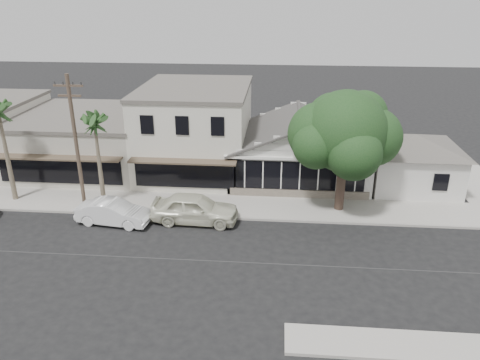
# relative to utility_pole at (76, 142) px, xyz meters

# --- Properties ---
(ground) EXTENTS (140.00, 140.00, 0.00)m
(ground) POSITION_rel_utility_pole_xyz_m (9.00, -5.20, -4.79)
(ground) COLOR black
(ground) RESTS_ON ground
(sidewalk_north) EXTENTS (90.00, 3.50, 0.15)m
(sidewalk_north) POSITION_rel_utility_pole_xyz_m (1.00, 1.55, -4.71)
(sidewalk_north) COLOR #9E9991
(sidewalk_north) RESTS_ON ground
(corner_shop) EXTENTS (10.40, 8.60, 5.10)m
(corner_shop) POSITION_rel_utility_pole_xyz_m (14.00, 7.27, -2.17)
(corner_shop) COLOR white
(corner_shop) RESTS_ON ground
(side_cottage) EXTENTS (6.00, 6.00, 3.00)m
(side_cottage) POSITION_rel_utility_pole_xyz_m (22.20, 6.30, -3.29)
(side_cottage) COLOR white
(side_cottage) RESTS_ON ground
(row_building_near) EXTENTS (8.00, 10.00, 6.50)m
(row_building_near) POSITION_rel_utility_pole_xyz_m (6.00, 8.30, -1.54)
(row_building_near) COLOR beige
(row_building_near) RESTS_ON ground
(row_building_midnear) EXTENTS (10.00, 10.00, 4.20)m
(row_building_midnear) POSITION_rel_utility_pole_xyz_m (-3.00, 8.30, -2.69)
(row_building_midnear) COLOR #B7B4A5
(row_building_midnear) RESTS_ON ground
(utility_pole) EXTENTS (1.80, 0.24, 9.00)m
(utility_pole) POSITION_rel_utility_pole_xyz_m (0.00, 0.00, 0.00)
(utility_pole) COLOR brown
(utility_pole) RESTS_ON ground
(car_0) EXTENTS (5.51, 2.40, 1.85)m
(car_0) POSITION_rel_utility_pole_xyz_m (7.42, -0.72, -3.86)
(car_0) COLOR silver
(car_0) RESTS_ON ground
(car_1) EXTENTS (4.75, 2.15, 1.51)m
(car_1) POSITION_rel_utility_pole_xyz_m (2.42, -1.39, -4.03)
(car_1) COLOR white
(car_1) RESTS_ON ground
(shade_tree) EXTENTS (7.21, 6.52, 8.00)m
(shade_tree) POSITION_rel_utility_pole_xyz_m (16.52, 1.89, 0.48)
(shade_tree) COLOR #48372C
(shade_tree) RESTS_ON ground
(palm_east) EXTENTS (2.82, 2.82, 6.87)m
(palm_east) POSITION_rel_utility_pole_xyz_m (1.00, 0.78, 1.08)
(palm_east) COLOR #726651
(palm_east) RESTS_ON ground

